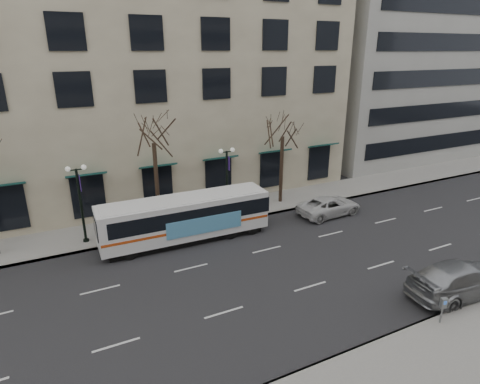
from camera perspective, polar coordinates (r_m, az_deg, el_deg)
ground at (r=21.68m, az=-4.86°, el=-13.46°), size 160.00×160.00×0.00m
sidewalk_far at (r=30.73m, az=-2.43°, el=-2.80°), size 80.00×4.00×0.15m
building_hotel at (r=38.24m, az=-20.87°, el=18.78°), size 40.00×20.00×24.00m
tree_far_mid at (r=27.02m, az=-12.30°, el=8.77°), size 3.60×3.60×8.55m
tree_far_right at (r=31.04m, az=6.13°, el=9.57°), size 3.60×3.60×8.06m
lamp_post_left at (r=26.75m, az=-21.72°, el=-1.16°), size 1.22×0.45×5.21m
lamp_post_right at (r=29.05m, az=-1.85°, el=1.89°), size 1.22×0.45×5.21m
city_bus at (r=26.05m, az=-7.64°, el=-3.56°), size 10.98×2.61×2.96m
silver_car at (r=23.55m, az=28.92°, el=-10.76°), size 6.14×2.86×1.73m
white_pickup at (r=30.86m, az=12.56°, el=-1.93°), size 5.13×2.57×1.39m
pay_station at (r=20.64m, az=26.93°, el=-14.14°), size 0.31×0.24×1.28m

